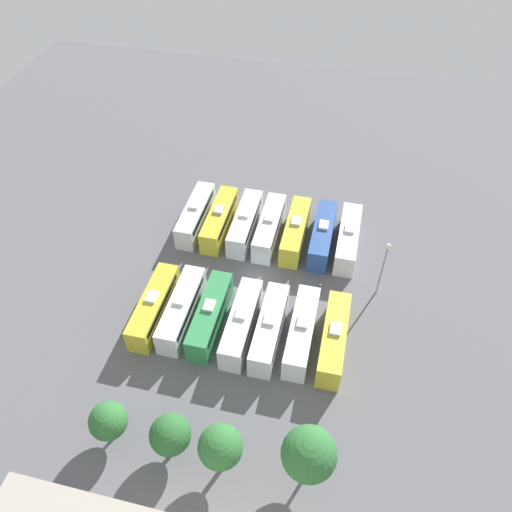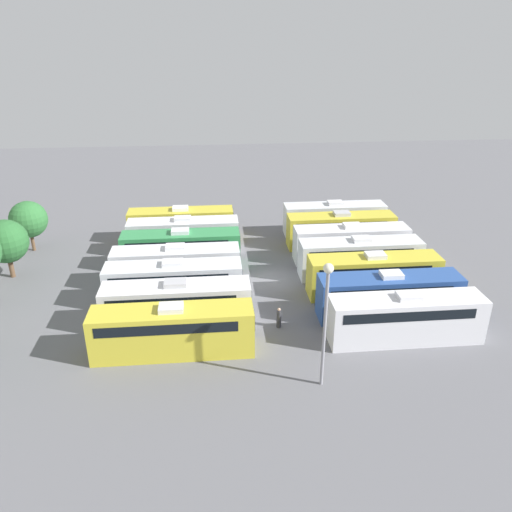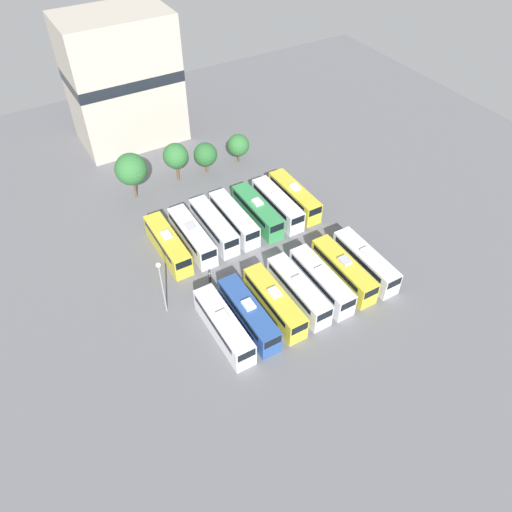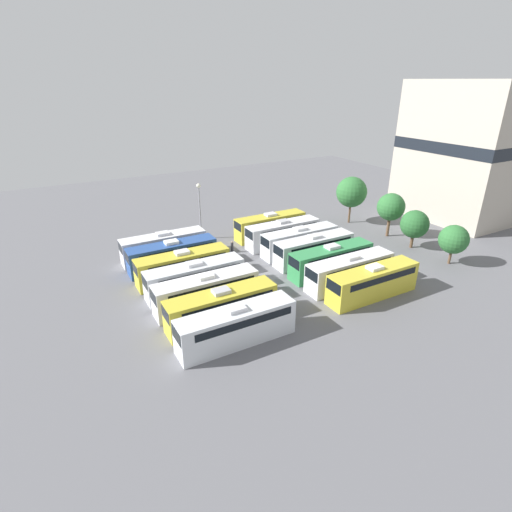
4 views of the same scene
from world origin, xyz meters
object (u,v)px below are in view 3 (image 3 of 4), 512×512
bus_6 (365,261)px  bus_8 (192,235)px  bus_1 (249,314)px  bus_13 (294,196)px  bus_4 (321,280)px  tree_3 (238,145)px  depot_building (123,80)px  bus_2 (274,301)px  bus_9 (214,225)px  light_pole (161,280)px  tree_2 (205,155)px  tree_0 (131,169)px  bus_10 (234,218)px  bus_0 (223,325)px  bus_7 (168,244)px  worker_person (210,277)px  tree_1 (176,156)px  bus_3 (298,290)px  bus_11 (257,211)px  bus_12 (277,204)px  bus_5 (343,270)px

bus_6 → bus_8: 23.68m
bus_1 → bus_13: (17.29, 16.37, 0.00)m
bus_4 → tree_3: bearing=80.3°
bus_4 → depot_building: depot_building is taller
bus_1 → bus_2: same height
bus_9 → bus_4: bearing=-67.2°
bus_8 → light_pole: (-7.85, -9.19, 3.73)m
bus_8 → tree_2: 17.98m
bus_1 → tree_0: 31.00m
bus_2 → tree_0: size_ratio=1.44×
bus_2 → bus_10: 16.64m
bus_0 → depot_building: size_ratio=0.50×
bus_1 → bus_7: (-3.44, 16.10, 0.00)m
tree_3 → bus_0: bearing=-121.6°
worker_person → tree_1: 24.05m
bus_7 → bus_10: same height
tree_3 → tree_1: bearing=177.5°
bus_8 → light_pole: bearing=-130.5°
bus_3 → worker_person: bus_3 is taller
bus_0 → bus_7: same height
bus_0 → tree_0: size_ratio=1.44×
bus_10 → light_pole: size_ratio=1.32×
bus_9 → tree_2: tree_2 is taller
bus_4 → depot_building: (-7.36, 47.75, 9.06)m
worker_person → tree_3: size_ratio=0.32×
tree_3 → bus_7: bearing=-142.1°
bus_0 → bus_11: same height
tree_2 → tree_3: bearing=-0.1°
bus_8 → bus_12: bearing=0.1°
tree_1 → tree_3: (10.99, -0.48, -1.19)m
bus_6 → bus_1: bearing=179.9°
bus_13 → bus_7: bearing=-179.3°
bus_1 → light_pole: size_ratio=1.32×
bus_0 → bus_4: bearing=0.5°
bus_11 → bus_12: (3.42, -0.09, 0.00)m
bus_12 → tree_1: bearing=120.6°
worker_person → tree_3: tree_3 is taller
bus_3 → bus_12: (6.89, 15.85, 0.00)m
tree_3 → depot_building: size_ratio=0.24×
tree_1 → depot_building: (-1.67, 16.24, 6.40)m
tree_2 → bus_0: bearing=-112.8°
bus_0 → bus_11: bearing=49.1°
bus_5 → tree_2: bearing=98.0°
tree_3 → bus_1: bearing=-117.0°
bus_2 → light_pole: 13.71m
worker_person → light_pole: 8.50m
bus_5 → bus_6: (3.47, -0.18, 0.00)m
bus_6 → tree_2: tree_2 is taller
tree_0 → bus_12: bearing=-41.2°
depot_building → tree_0: bearing=-109.0°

